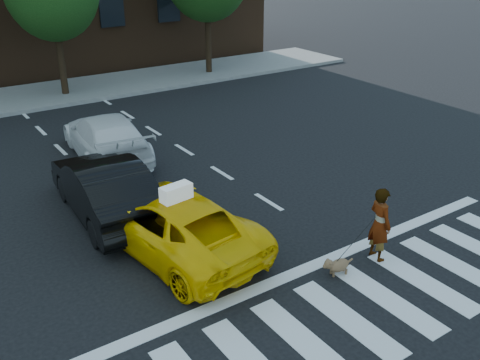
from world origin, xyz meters
The scene contains 10 objects.
ground centered at (0.00, 0.00, 0.00)m, with size 120.00×120.00×0.00m, color black.
crosswalk centered at (0.00, 0.00, 0.01)m, with size 13.00×2.40×0.01m, color silver.
stop_line centered at (0.00, 1.60, 0.01)m, with size 12.00×0.30×0.01m, color silver.
sidewalk_far centered at (0.00, 17.50, 0.07)m, with size 30.00×4.00×0.15m, color slate.
taxi centered at (-1.40, 3.76, 0.63)m, with size 2.08×4.52×1.26m, color #F9C205.
black_sedan centered at (-2.00, 6.04, 0.72)m, with size 1.52×4.37×1.44m, color black.
white_suv centered at (-0.61, 9.52, 0.67)m, with size 1.88×4.62×1.34m, color white.
woman centered at (1.89, 1.10, 0.80)m, with size 0.58×0.38×1.59m, color #999999.
dog centered at (0.78, 1.12, 0.21)m, with size 0.63×0.38×0.37m.
taxi_sign centered at (-1.40, 3.56, 1.42)m, with size 0.65×0.28×0.32m, color white.
Camera 1 is at (-5.77, -5.12, 6.07)m, focal length 40.00 mm.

